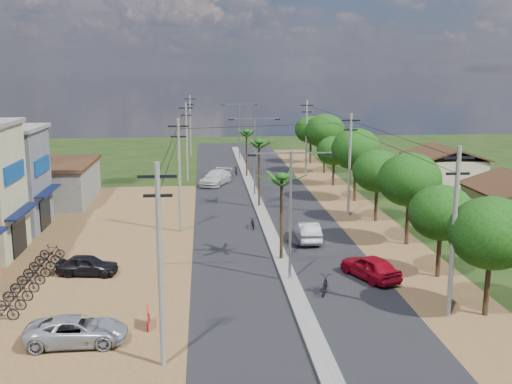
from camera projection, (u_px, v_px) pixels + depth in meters
ground at (290, 281)px, 36.49m from camera, size 160.00×160.00×0.00m
road at (265, 220)px, 51.12m from camera, size 12.00×110.00×0.04m
median at (261, 211)px, 54.03m from camera, size 1.00×90.00×0.18m
dirt_lot_west at (67, 249)px, 43.00m from camera, size 18.00×46.00×0.04m
dirt_shoulder_east at (362, 218)px, 51.85m from camera, size 5.00×90.00×0.03m
low_shed at (39, 183)px, 57.70m from camera, size 10.40×10.40×3.95m
house_east_far at (444, 166)px, 65.14m from camera, size 7.60×7.50×4.60m
tree_east_a at (491, 233)px, 30.55m from camera, size 4.40×4.40×6.37m
tree_east_b at (441, 213)px, 36.46m from camera, size 4.00×4.00×5.83m
tree_east_c at (410, 180)px, 43.17m from camera, size 4.60×4.60×6.83m
tree_east_d at (377, 171)px, 50.08m from camera, size 4.20×4.20×6.13m
tree_east_e at (356, 149)px, 57.76m from camera, size 4.80×4.80×7.14m
tree_east_f at (334, 151)px, 65.77m from camera, size 3.80×3.80×5.52m
tree_east_g at (325, 131)px, 73.35m from camera, size 5.00×5.00×7.38m
tree_east_h at (311, 130)px, 81.25m from camera, size 4.40×4.40×6.52m
palm_median_near at (282, 180)px, 39.28m from camera, size 2.00×2.00×6.15m
palm_median_mid at (259, 145)px, 54.81m from camera, size 2.00×2.00×6.55m
palm_median_far at (247, 133)px, 70.55m from camera, size 2.00×2.00×5.85m
streetlight_near at (290, 205)px, 35.52m from camera, size 5.10×0.18×8.00m
streetlight_mid at (255, 150)px, 59.92m from camera, size 5.10×0.18×8.00m
streetlight_far at (239, 126)px, 84.31m from camera, size 5.10×0.18×8.00m
utility_pole_w_a at (160, 262)px, 25.17m from camera, size 1.60×0.24×9.00m
utility_pole_w_b at (179, 173)px, 46.63m from camera, size 1.60×0.24×9.00m
utility_pole_w_c at (187, 140)px, 68.10m from camera, size 1.60×0.24×9.00m
utility_pole_w_d at (190, 124)px, 88.59m from camera, size 1.60×0.24×9.00m
utility_pole_e_a at (454, 229)px, 30.32m from camera, size 1.60×0.24×9.00m
utility_pole_e_b at (350, 163)px, 51.79m from camera, size 1.60×0.24×9.00m
utility_pole_e_c at (306, 135)px, 73.25m from camera, size 1.60×0.24×9.00m
car_red_near at (370, 267)px, 36.75m from camera, size 3.36×4.73×1.50m
car_silver_mid at (307, 232)px, 44.90m from camera, size 1.68×4.54×1.48m
car_white_far at (216, 178)px, 66.69m from camera, size 4.17×5.93×1.60m
car_parked_silver at (77, 331)px, 28.03m from camera, size 4.75×2.27×1.31m
car_parked_dark at (88, 266)px, 37.43m from camera, size 3.95×2.01×1.29m
moto_rider_east at (324, 286)px, 34.40m from camera, size 1.20×2.00×0.99m
moto_rider_west_a at (253, 223)px, 48.55m from camera, size 0.66×1.86×0.98m
moto_rider_west_b at (236, 171)px, 72.61m from camera, size 0.60×1.88×1.12m
roadside_sign at (148, 318)px, 29.84m from camera, size 0.21×1.24×1.03m
parked_scooter_row at (31, 277)px, 35.72m from camera, size 1.68×10.94×1.00m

